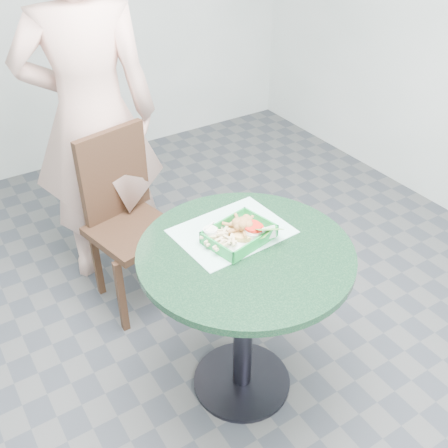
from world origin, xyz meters
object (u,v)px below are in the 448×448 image
dining_chair (125,210)px  food_basket (239,241)px  diner_person (85,76)px  cafe_table (245,288)px  sauce_ramekin (210,232)px  crab_sandwich (244,230)px

dining_chair → food_basket: (0.16, -0.78, 0.24)m
diner_person → dining_chair: bearing=109.7°
dining_chair → food_basket: dining_chair is taller
cafe_table → diner_person: 1.26m
diner_person → sauce_ramekin: diner_person is taller
food_basket → crab_sandwich: crab_sandwich is taller
diner_person → food_basket: 1.13m
cafe_table → sauce_ramekin: sauce_ramekin is taller
food_basket → sauce_ramekin: bearing=141.1°
food_basket → crab_sandwich: (0.03, 0.01, 0.03)m
food_basket → diner_person: bearing=99.3°
cafe_table → food_basket: size_ratio=3.32×
dining_chair → crab_sandwich: (0.19, -0.77, 0.27)m
dining_chair → crab_sandwich: bearing=-88.4°
sauce_ramekin → crab_sandwich: bearing=-27.9°
diner_person → food_basket: bearing=116.7°
food_basket → crab_sandwich: size_ratio=1.92×
dining_chair → food_basket: bearing=-90.7°
food_basket → cafe_table: bearing=-102.0°
crab_sandwich → sauce_ramekin: size_ratio=2.42×
crab_sandwich → sauce_ramekin: (-0.12, 0.06, -0.00)m
sauce_ramekin → diner_person: bearing=95.0°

